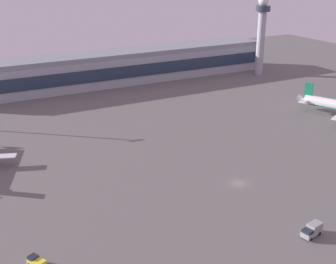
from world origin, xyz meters
name	(u,v)px	position (x,y,z in m)	size (l,w,h in m)	color
ground_plane	(239,183)	(0.00, 0.00, 0.00)	(416.00, 416.00, 0.00)	#605E5B
terminal_building	(121,67)	(15.15, 124.72, 8.09)	(167.40, 22.40, 16.40)	#9EA3AD
control_tower	(262,30)	(90.95, 104.20, 24.71)	(8.00, 8.00, 43.05)	#A8A8B2
baggage_tractor	(36,262)	(-60.57, -10.65, 1.18)	(3.66, 4.58, 2.25)	yellow
catering_truck	(312,230)	(-0.82, -29.72, 1.58)	(5.99, 3.38, 3.05)	gray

